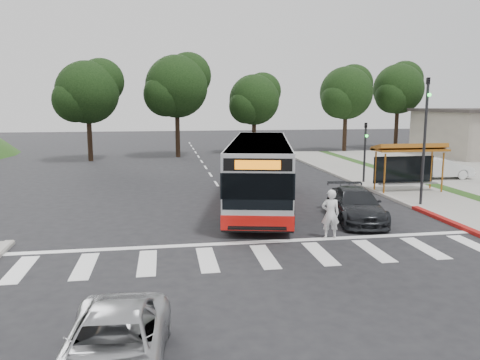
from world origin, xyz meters
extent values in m
plane|color=black|center=(0.00, 0.00, 0.00)|extent=(140.00, 140.00, 0.00)
cube|color=gray|center=(11.00, 8.00, 0.06)|extent=(4.00, 40.00, 0.12)
cube|color=#9E9991|center=(9.00, 8.00, 0.07)|extent=(0.30, 40.00, 0.15)
cube|color=maroon|center=(9.00, -2.00, 0.08)|extent=(0.32, 6.00, 0.15)
cube|color=silver|center=(0.00, -5.00, 0.01)|extent=(18.00, 2.60, 0.01)
cylinder|color=#9B5A19|center=(9.00, 4.40, 1.27)|extent=(0.10, 0.10, 2.30)
cylinder|color=#9B5A19|center=(12.60, 4.40, 1.27)|extent=(0.10, 0.10, 2.30)
cylinder|color=#9B5A19|center=(9.00, 5.60, 1.27)|extent=(0.10, 0.10, 2.30)
cylinder|color=#9B5A19|center=(12.60, 5.60, 1.27)|extent=(0.10, 0.10, 2.30)
cube|color=#9B5A19|center=(10.80, 5.00, 2.57)|extent=(4.20, 1.60, 0.12)
cube|color=#9B5A19|center=(10.80, 5.05, 2.72)|extent=(4.20, 1.32, 0.51)
cube|color=black|center=(10.80, 5.60, 1.32)|extent=(3.80, 0.06, 1.60)
cube|color=gray|center=(10.80, 5.00, 0.57)|extent=(3.60, 0.40, 0.08)
cylinder|color=black|center=(9.60, 1.50, 3.25)|extent=(0.14, 0.14, 6.50)
imported|color=black|center=(9.60, 1.50, 6.00)|extent=(0.16, 0.20, 1.00)
sphere|color=#19E533|center=(9.60, 1.32, 5.65)|extent=(0.18, 0.18, 0.18)
cylinder|color=black|center=(9.60, 8.50, 2.00)|extent=(0.14, 0.14, 4.00)
imported|color=black|center=(9.60, 8.50, 3.50)|extent=(0.16, 0.20, 1.00)
sphere|color=#19E533|center=(9.60, 8.32, 3.15)|extent=(0.18, 0.18, 0.18)
cylinder|color=black|center=(16.00, 28.00, 2.30)|extent=(0.44, 0.44, 4.40)
sphere|color=black|center=(16.00, 28.00, 6.30)|extent=(5.60, 5.60, 5.60)
sphere|color=black|center=(17.12, 28.84, 7.30)|extent=(4.20, 4.20, 4.20)
sphere|color=black|center=(15.02, 27.30, 5.60)|extent=(3.92, 3.92, 3.92)
cylinder|color=black|center=(23.00, 30.00, 2.42)|extent=(0.44, 0.44, 4.84)
sphere|color=black|center=(23.00, 30.00, 6.82)|extent=(5.60, 5.60, 5.60)
sphere|color=black|center=(24.12, 30.84, 7.92)|extent=(4.20, 4.20, 4.20)
sphere|color=black|center=(22.02, 29.30, 6.05)|extent=(3.92, 3.92, 3.92)
cylinder|color=black|center=(-2.00, 26.00, 2.42)|extent=(0.44, 0.44, 4.84)
sphere|color=black|center=(-2.00, 26.00, 6.82)|extent=(6.00, 6.00, 6.00)
sphere|color=black|center=(-0.80, 26.90, 7.92)|extent=(4.50, 4.50, 4.50)
sphere|color=black|center=(-3.05, 25.25, 6.05)|extent=(4.20, 4.20, 4.20)
cylinder|color=black|center=(6.00, 28.00, 1.98)|extent=(0.44, 0.44, 3.96)
sphere|color=black|center=(6.00, 28.00, 5.58)|extent=(5.20, 5.20, 5.20)
sphere|color=black|center=(7.04, 28.78, 6.48)|extent=(3.90, 3.90, 3.90)
sphere|color=black|center=(5.09, 27.35, 4.95)|extent=(3.64, 3.64, 3.64)
cylinder|color=black|center=(-10.00, 24.00, 2.20)|extent=(0.44, 0.44, 4.40)
sphere|color=black|center=(-10.00, 24.00, 6.20)|extent=(5.60, 5.60, 5.60)
sphere|color=black|center=(-8.88, 24.84, 7.20)|extent=(4.20, 4.20, 4.20)
sphere|color=black|center=(-10.98, 23.30, 5.50)|extent=(3.92, 3.92, 3.92)
imported|color=white|center=(3.01, -3.20, 0.97)|extent=(0.77, 0.57, 1.95)
imported|color=black|center=(5.14, -0.68, 0.72)|extent=(2.73, 5.18, 1.43)
imported|color=#A6A8AB|center=(-4.41, -11.55, 0.61)|extent=(2.29, 4.52, 1.22)
imported|color=silver|center=(15.50, 9.11, 0.80)|extent=(4.33, 1.77, 1.40)
camera|label=1|loc=(-3.35, -20.20, 5.26)|focal=35.00mm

